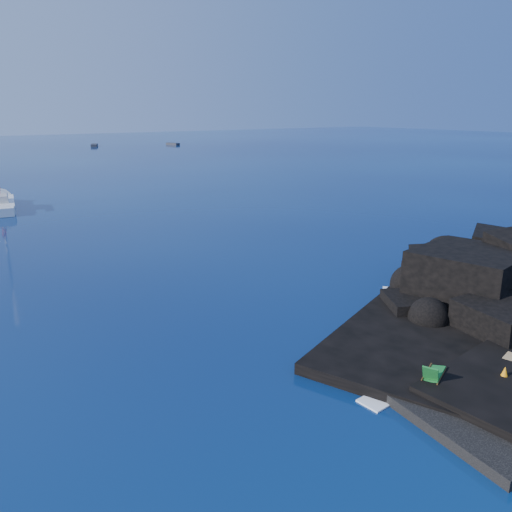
{
  "coord_description": "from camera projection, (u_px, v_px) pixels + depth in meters",
  "views": [
    {
      "loc": [
        -11.22,
        -7.1,
        9.38
      ],
      "look_at": [
        2.78,
        13.64,
        2.0
      ],
      "focal_mm": 35.0,
      "sensor_mm": 36.0,
      "label": 1
    }
  ],
  "objects": [
    {
      "name": "distant_boat_b",
      "position": [
        173.0,
        145.0,
        136.03
      ],
      "size": [
        2.43,
        4.45,
        0.57
      ],
      "primitive_type": "cube",
      "rotation": [
        0.0,
        0.0,
        0.28
      ],
      "color": "#2A2A2F",
      "rests_on": "ground"
    },
    {
      "name": "beach",
      "position": [
        511.0,
        393.0,
        17.13
      ],
      "size": [
        9.08,
        6.86,
        0.7
      ],
      "primitive_type": "cube",
      "rotation": [
        0.0,
        0.0,
        -0.1
      ],
      "color": "black",
      "rests_on": "ground"
    },
    {
      "name": "surf_foam",
      "position": [
        414.0,
        341.0,
        20.98
      ],
      "size": [
        10.0,
        8.0,
        0.06
      ],
      "primitive_type": null,
      "color": "white",
      "rests_on": "ground"
    },
    {
      "name": "sunbather",
      "position": [
        510.0,
        359.0,
        18.41
      ],
      "size": [
        1.77,
        0.89,
        0.27
      ],
      "primitive_type": null,
      "rotation": [
        0.0,
        0.0,
        0.24
      ],
      "color": "tan",
      "rests_on": "towel"
    },
    {
      "name": "deck_chair",
      "position": [
        435.0,
        369.0,
        17.09
      ],
      "size": [
        1.53,
        1.13,
        0.97
      ],
      "primitive_type": null,
      "rotation": [
        0.0,
        0.0,
        0.41
      ],
      "color": "#166325",
      "rests_on": "beach"
    },
    {
      "name": "distant_boat_a",
      "position": [
        94.0,
        146.0,
        130.7
      ],
      "size": [
        3.1,
        5.03,
        0.64
      ],
      "primitive_type": "cube",
      "rotation": [
        0.0,
        0.0,
        -0.36
      ],
      "color": "#2B2C31",
      "rests_on": "ground"
    },
    {
      "name": "towel",
      "position": [
        510.0,
        363.0,
        18.45
      ],
      "size": [
        1.94,
        1.25,
        0.05
      ],
      "primitive_type": "cube",
      "rotation": [
        0.0,
        0.0,
        0.24
      ],
      "color": "silver",
      "rests_on": "beach"
    },
    {
      "name": "marker_cone",
      "position": [
        504.0,
        375.0,
        17.04
      ],
      "size": [
        0.43,
        0.43,
        0.62
      ],
      "primitive_type": "cone",
      "rotation": [
        0.0,
        0.0,
        0.07
      ],
      "color": "orange",
      "rests_on": "beach"
    },
    {
      "name": "ground",
      "position": [
        441.0,
        449.0,
        14.32
      ],
      "size": [
        400.0,
        400.0,
        0.0
      ],
      "primitive_type": "plane",
      "color": "#030833",
      "rests_on": "ground"
    },
    {
      "name": "sailboat",
      "position": [
        1.0,
        209.0,
        48.68
      ],
      "size": [
        4.03,
        11.89,
        12.23
      ],
      "primitive_type": null,
      "rotation": [
        0.0,
        0.0,
        -0.14
      ],
      "color": "white",
      "rests_on": "ground"
    }
  ]
}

